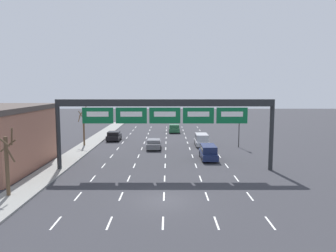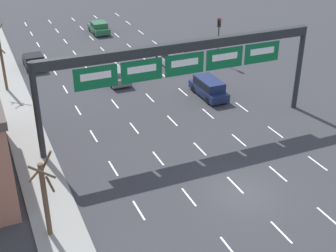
% 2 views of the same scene
% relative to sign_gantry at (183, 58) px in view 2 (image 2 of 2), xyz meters
% --- Properties ---
extents(ground_plane, '(220.00, 220.00, 0.00)m').
position_rel_sign_gantry_xyz_m(ground_plane, '(-0.00, -9.14, -6.00)').
color(ground_plane, '#333338').
extents(sidewalk_left, '(2.80, 110.00, 0.15)m').
position_rel_sign_gantry_xyz_m(sidewalk_left, '(-11.30, -9.14, -5.93)').
color(sidewalk_left, gray).
rests_on(sidewalk_left, ground_plane).
extents(lane_dashes, '(13.32, 67.00, 0.01)m').
position_rel_sign_gantry_xyz_m(lane_dashes, '(0.00, 4.36, -6.00)').
color(lane_dashes, white).
rests_on(lane_dashes, ground_plane).
extents(sign_gantry, '(21.83, 0.70, 7.17)m').
position_rel_sign_gantry_xyz_m(sign_gantry, '(0.00, 0.00, 0.00)').
color(sign_gantry, '#232628').
rests_on(sign_gantry, ground_plane).
extents(car_green, '(1.98, 4.06, 1.50)m').
position_rel_sign_gantry_xyz_m(car_green, '(1.48, 28.51, -5.21)').
color(car_green, '#235B38').
rests_on(car_green, ground_plane).
extents(suv_navy, '(1.82, 4.68, 1.68)m').
position_rel_sign_gantry_xyz_m(suv_navy, '(5.02, 5.05, -5.07)').
color(suv_navy, '#19234C').
rests_on(suv_navy, ground_plane).
extents(car_grey, '(1.90, 4.03, 1.36)m').
position_rel_sign_gantry_xyz_m(car_grey, '(-1.63, 11.62, -5.27)').
color(car_grey, slate).
rests_on(car_grey, ground_plane).
extents(suv_silver, '(1.85, 4.70, 1.73)m').
position_rel_sign_gantry_xyz_m(suv_silver, '(5.15, 14.12, -5.04)').
color(suv_silver, '#B7B7BC').
rests_on(suv_silver, ground_plane).
extents(car_black, '(1.97, 3.95, 1.46)m').
position_rel_sign_gantry_xyz_m(car_black, '(-8.27, 18.87, -5.23)').
color(car_black, black).
rests_on(car_black, ground_plane).
extents(traffic_light_near_gantry, '(0.30, 0.35, 4.74)m').
position_rel_sign_gantry_xyz_m(traffic_light_near_gantry, '(10.24, 12.88, -2.62)').
color(traffic_light_near_gantry, black).
rests_on(traffic_light_near_gantry, ground_plane).
extents(tree_bare_closest, '(1.41, 1.48, 6.01)m').
position_rel_sign_gantry_xyz_m(tree_bare_closest, '(-11.70, 13.68, -3.05)').
color(tree_bare_closest, brown).
rests_on(tree_bare_closest, sidewalk_left).
extents(tree_bare_second, '(1.37, 1.43, 5.21)m').
position_rel_sign_gantry_xyz_m(tree_bare_second, '(-11.80, -8.30, -3.23)').
color(tree_bare_second, brown).
rests_on(tree_bare_second, sidewalk_left).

